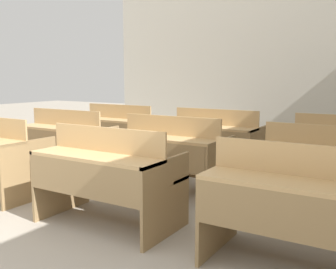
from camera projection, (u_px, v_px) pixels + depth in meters
The scene contains 8 objects.
wall_back at pixel (265, 62), 7.15m from camera, with size 6.44×0.06×3.20m.
bench_front_center at pixel (106, 174), 3.51m from camera, with size 1.25×0.72×0.89m.
bench_front_right at pixel (299, 206), 2.65m from camera, with size 1.25×0.72×0.89m.
bench_second_left at pixel (65, 140), 5.40m from camera, with size 1.25×0.72×0.89m.
bench_second_center at pixel (171, 153), 4.52m from camera, with size 1.25×0.72×0.89m.
bench_second_right at pixel (330, 171), 3.63m from camera, with size 1.25×0.72×0.89m.
bench_third_left at pixel (119, 131), 6.38m from camera, with size 1.25×0.72×0.89m.
bench_third_center at pixel (215, 139), 5.49m from camera, with size 1.25×0.72×0.89m.
Camera 1 is at (2.30, -0.93, 1.33)m, focal length 42.00 mm.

